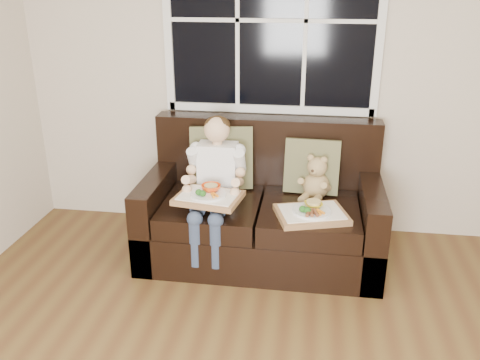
% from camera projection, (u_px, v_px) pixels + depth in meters
% --- Properties ---
extents(room_walls, '(4.52, 5.02, 2.71)m').
position_uv_depth(room_walls, '(304.00, 113.00, 1.39)').
color(room_walls, beige).
rests_on(room_walls, ground).
extents(window_back, '(1.62, 0.04, 1.37)m').
position_uv_depth(window_back, '(272.00, 20.00, 3.69)').
color(window_back, black).
rests_on(window_back, room_walls).
extents(loveseat, '(1.70, 0.92, 0.96)m').
position_uv_depth(loveseat, '(262.00, 214.00, 3.77)').
color(loveseat, black).
rests_on(loveseat, ground).
extents(pillow_left, '(0.50, 0.29, 0.48)m').
position_uv_depth(pillow_left, '(221.00, 157.00, 3.81)').
color(pillow_left, brown).
rests_on(pillow_left, loveseat).
extents(pillow_right, '(0.41, 0.21, 0.41)m').
position_uv_depth(pillow_right, '(312.00, 166.00, 3.73)').
color(pillow_right, brown).
rests_on(pillow_right, loveseat).
extents(child, '(0.40, 0.60, 0.92)m').
position_uv_depth(child, '(215.00, 174.00, 3.57)').
color(child, white).
rests_on(child, loveseat).
extents(teddy_bear, '(0.24, 0.28, 0.34)m').
position_uv_depth(teddy_bear, '(316.00, 181.00, 3.65)').
color(teddy_bear, tan).
rests_on(teddy_bear, loveseat).
extents(tray_left, '(0.47, 0.39, 0.10)m').
position_uv_depth(tray_left, '(209.00, 196.00, 3.41)').
color(tray_left, '#9E7447').
rests_on(tray_left, child).
extents(tray_right, '(0.54, 0.46, 0.10)m').
position_uv_depth(tray_right, '(311.00, 213.00, 3.38)').
color(tray_right, '#9E7447').
rests_on(tray_right, loveseat).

